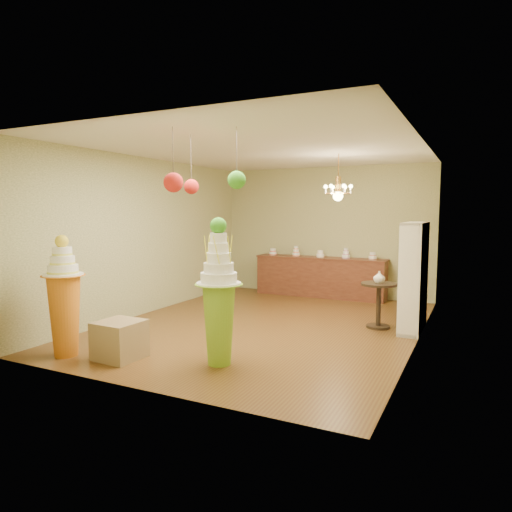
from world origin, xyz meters
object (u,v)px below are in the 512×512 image
at_px(pedestal_green, 219,305).
at_px(sideboard, 320,276).
at_px(round_table, 379,299).
at_px(pedestal_orange, 64,306).

height_order(pedestal_green, sideboard, pedestal_green).
relative_size(sideboard, round_table, 3.95).
xyz_separation_m(sideboard, round_table, (1.80, -2.30, 0.02)).
bearing_deg(sideboard, pedestal_orange, -107.03).
distance_m(pedestal_orange, sideboard, 5.99).
bearing_deg(pedestal_green, pedestal_orange, -163.12).
bearing_deg(pedestal_orange, pedestal_green, 16.88).
xyz_separation_m(pedestal_green, round_table, (1.48, 2.80, -0.29)).
bearing_deg(pedestal_orange, round_table, 43.99).
relative_size(pedestal_green, sideboard, 0.63).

